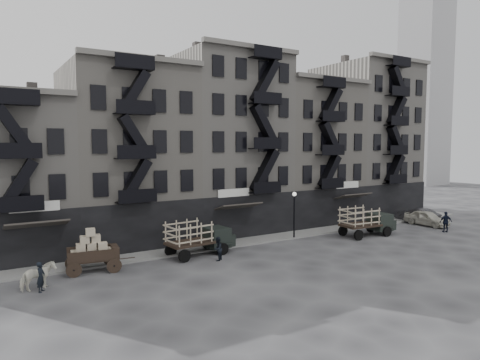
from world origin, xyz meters
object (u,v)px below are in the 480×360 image
pedestrian_mid (218,249)px  policeman (446,222)px  horse (38,276)px  stake_truck_west (199,235)px  stake_truck_east (367,219)px  car_east (427,218)px  wagon (91,247)px  pedestrian_west (41,277)px  car_far (418,215)px

pedestrian_mid → policeman: (23.84, -2.80, 0.13)m
horse → policeman: 36.06m
stake_truck_west → pedestrian_mid: 2.26m
pedestrian_mid → stake_truck_east: bearing=138.7°
car_east → stake_truck_east: bearing=177.8°
horse → policeman: size_ratio=0.95×
horse → wagon: wagon is taller
pedestrian_west → policeman: policeman is taller
policeman → pedestrian_mid: bearing=26.2°
car_east → pedestrian_west: size_ratio=2.61×
horse → policeman: bearing=-109.8°
wagon → car_far: bearing=8.0°
wagon → pedestrian_west: wagon is taller
wagon → pedestrian_mid: bearing=-5.4°
wagon → pedestrian_mid: 8.86m
wagon → policeman: bearing=-0.5°
stake_truck_west → car_east: stake_truck_west is taller
policeman → car_east: bearing=-83.2°
stake_truck_east → pedestrian_mid: stake_truck_east is taller
stake_truck_west → car_far: stake_truck_west is taller
car_east → horse: bearing=176.8°
pedestrian_west → policeman: bearing=-66.1°
car_east → policeman: (-1.55, -3.15, 0.22)m
stake_truck_west → pedestrian_mid: stake_truck_west is taller
policeman → pedestrian_west: bearing=29.2°
wagon → pedestrian_mid: size_ratio=2.11×
wagon → policeman: size_ratio=1.84×
horse → stake_truck_west: (11.62, 2.06, 0.76)m
car_far → pedestrian_west: (-38.28, -2.52, 0.12)m
stake_truck_west → car_east: size_ratio=1.22×
pedestrian_mid → pedestrian_west: bearing=-39.6°
pedestrian_west → policeman: size_ratio=0.88×
pedestrian_west → horse: bearing=40.1°
stake_truck_west → pedestrian_mid: size_ratio=3.20×
car_far → policeman: bearing=59.9°
policeman → car_far: bearing=-83.6°
pedestrian_mid → policeman: policeman is taller
pedestrian_mid → wagon: bearing=-55.0°
stake_truck_east → policeman: 8.41m
wagon → policeman: wagon is taller
wagon → stake_truck_east: bearing=3.5°
wagon → stake_truck_west: (8.10, 0.07, -0.12)m
car_east → pedestrian_west: 37.40m
pedestrian_west → stake_truck_west: bearing=-49.9°
policeman → wagon: bearing=24.5°
car_far → policeman: size_ratio=2.31×
horse → stake_truck_west: stake_truck_west is taller
stake_truck_east → policeman: bearing=-15.7°
wagon → car_east: size_ratio=0.81×
horse → car_east: (37.50, 0.32, -0.02)m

